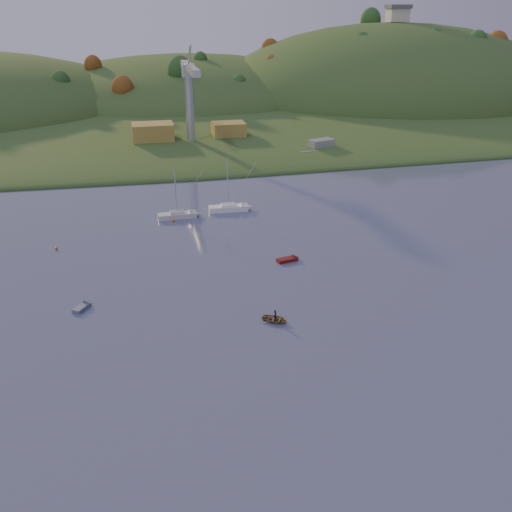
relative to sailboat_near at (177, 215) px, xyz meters
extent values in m
plane|color=#3E4765|center=(7.09, -67.01, -0.66)|extent=(500.00, 500.00, 0.00)
cube|color=#264A1D|center=(7.09, 162.99, -0.66)|extent=(620.00, 220.00, 1.50)
ellipsoid|color=#264A1D|center=(7.09, 97.99, -0.66)|extent=(640.00, 150.00, 7.00)
ellipsoid|color=#264A1D|center=(17.09, 142.99, -0.66)|extent=(140.00, 120.00, 36.00)
ellipsoid|color=#264A1D|center=(102.09, 127.99, -0.66)|extent=(150.00, 130.00, 60.00)
cube|color=beige|center=(102.09, 127.99, 31.84)|extent=(8.00, 6.00, 5.00)
cube|color=#595960|center=(102.09, 127.99, 35.04)|extent=(9.00, 7.00, 1.50)
cube|color=slate|center=(12.09, 54.99, 0.54)|extent=(42.00, 16.00, 2.40)
cube|color=#A68C37|center=(-0.91, 55.99, 4.14)|extent=(11.00, 8.00, 4.80)
cube|color=#A68C37|center=(20.09, 56.99, 3.74)|extent=(9.00, 7.00, 4.00)
cylinder|color=#B7B7BC|center=(9.09, 52.99, 10.74)|extent=(2.20, 2.20, 18.00)
cube|color=#B7B7BC|center=(9.09, 52.99, 20.24)|extent=(3.20, 3.20, 3.20)
cube|color=#B7B7BC|center=(9.09, 43.99, 21.24)|extent=(1.80, 18.00, 1.60)
cube|color=#B7B7BC|center=(9.09, 57.99, 21.24)|extent=(1.80, 10.00, 1.60)
cube|color=silver|center=(0.00, 0.00, -0.17)|extent=(7.17, 2.41, 0.97)
cube|color=silver|center=(0.00, 0.00, 0.36)|extent=(2.72, 1.70, 0.62)
cylinder|color=silver|center=(0.00, 0.00, 4.74)|extent=(0.18, 0.18, 8.86)
cylinder|color=silver|center=(0.00, 0.00, 0.61)|extent=(2.84, 0.23, 0.12)
cylinder|color=silver|center=(0.00, 0.00, 0.71)|extent=(2.49, 0.46, 0.36)
cube|color=white|center=(10.05, 1.88, -0.15)|extent=(7.58, 2.50, 1.03)
cube|color=white|center=(10.05, 1.88, 0.42)|extent=(2.87, 1.78, 0.66)
cylinder|color=silver|center=(10.05, 1.88, 5.07)|extent=(0.18, 0.18, 9.39)
cylinder|color=silver|center=(10.05, 1.88, 0.67)|extent=(3.01, 0.22, 0.12)
cylinder|color=white|center=(10.05, 1.88, 0.77)|extent=(2.64, 0.45, 0.36)
imported|color=#8E6F4E|center=(8.40, -40.82, -0.31)|extent=(4.14, 3.89, 0.70)
imported|color=black|center=(8.40, -40.82, 0.04)|extent=(0.57, 0.62, 1.41)
cube|color=#5F0F0D|center=(14.81, -23.35, -0.40)|extent=(3.40, 1.94, 0.53)
cone|color=#5F0F0D|center=(16.37, -23.01, -0.40)|extent=(1.37, 1.49, 1.28)
cube|color=slate|center=(-15.55, -32.10, -0.42)|extent=(2.42, 2.85, 0.48)
cone|color=slate|center=(-14.82, -31.00, -0.42)|extent=(1.48, 1.41, 1.16)
cube|color=slate|center=(42.09, 40.99, 0.34)|extent=(16.53, 9.88, 2.00)
cube|color=#B7B7BC|center=(42.09, 40.99, 2.01)|extent=(7.36, 5.15, 2.67)
sphere|color=orange|center=(-20.68, -10.58, -0.41)|extent=(0.50, 0.50, 0.50)
sphere|color=orange|center=(-0.84, -1.65, -0.41)|extent=(0.50, 0.50, 0.50)
camera|label=1|loc=(-7.63, -100.97, 35.97)|focal=40.00mm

